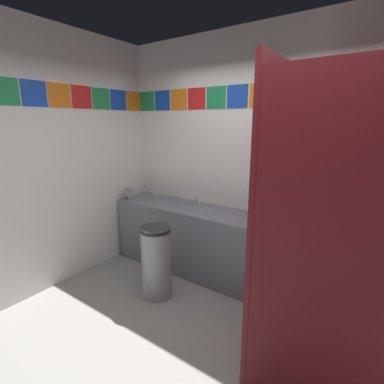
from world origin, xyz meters
name	(u,v)px	position (x,y,z in m)	size (l,w,h in m)	color
ground_plane	(192,360)	(0.00, 0.00, 0.00)	(8.45, 8.45, 0.00)	gray
wall_back	(270,161)	(0.00, 1.52, 1.43)	(3.84, 0.09, 2.85)	white
wall_side	(41,162)	(-1.96, 0.00, 1.43)	(0.09, 2.97, 2.85)	white
vanity_counter	(194,238)	(-0.80, 1.21, 0.43)	(2.13, 0.55, 0.83)	slate
faucet_left	(156,194)	(-1.51, 1.30, 0.88)	(0.04, 0.10, 0.14)	silver
faucet_center	(198,202)	(-0.80, 1.30, 0.88)	(0.04, 0.10, 0.14)	silver
faucet_right	(252,212)	(-0.09, 1.30, 0.88)	(0.04, 0.10, 0.14)	silver
soap_dispenser	(128,193)	(-1.79, 1.05, 0.91)	(0.09, 0.09, 0.16)	gray
stall_divider	(299,229)	(0.62, 0.44, 1.11)	(0.92, 1.55, 2.23)	maroon
toilet	(358,306)	(1.03, 1.04, 0.30)	(0.39, 0.49, 0.74)	white
trash_bin	(157,262)	(-0.82, 0.51, 0.39)	(0.32, 0.32, 0.79)	#999EA3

